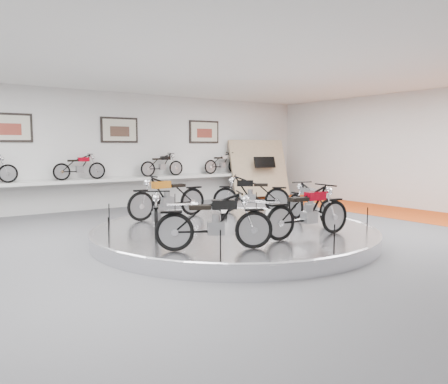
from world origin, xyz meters
TOP-DOWN VIEW (x-y plane):
  - floor at (0.00, 0.00)m, footprint 16.00×16.00m
  - ceiling at (0.00, 0.00)m, footprint 16.00×16.00m
  - wall_back at (0.00, 7.00)m, footprint 16.00×0.00m
  - wall_right at (8.00, 0.00)m, footprint 0.00×14.00m
  - orange_carpet_strip at (6.80, 0.00)m, footprint 2.40×12.60m
  - dado_band at (0.00, 6.98)m, footprint 15.68×0.04m
  - display_platform at (0.00, 0.30)m, footprint 6.40×6.40m
  - platform_rim at (0.00, 0.30)m, footprint 6.40×6.40m
  - shelf at (0.00, 6.70)m, footprint 11.00×0.55m
  - poster_left at (-3.50, 6.96)m, footprint 1.35×0.06m
  - poster_center at (0.00, 6.96)m, footprint 1.35×0.06m
  - poster_right at (3.50, 6.96)m, footprint 1.35×0.06m
  - display_panel at (5.60, 6.10)m, footprint 2.56×1.52m
  - shelf_bike_b at (-1.50, 6.70)m, footprint 1.22×0.43m
  - shelf_bike_c at (1.50, 6.70)m, footprint 1.22×0.43m
  - shelf_bike_d at (4.20, 6.70)m, footprint 1.22×0.43m
  - bike_a at (1.66, 1.74)m, footprint 1.78×1.65m
  - bike_b at (-0.65, 2.28)m, footprint 1.92×0.74m
  - bike_c at (-1.80, 0.63)m, footprint 1.26×1.72m
  - bike_d at (-1.62, -1.29)m, footprint 1.87×1.38m
  - bike_e at (0.57, -1.46)m, footprint 1.86×0.79m
  - bike_f at (1.83, -0.35)m, footprint 0.89×1.74m

SIDE VIEW (x-z plane):
  - floor at x=0.00m, z-range 0.00..0.00m
  - orange_carpet_strip at x=6.80m, z-range 0.00..0.01m
  - display_platform at x=0.00m, z-range 0.00..0.30m
  - platform_rim at x=0.00m, z-range 0.22..0.32m
  - dado_band at x=0.00m, z-range 0.00..1.10m
  - bike_c at x=-1.80m, z-range 0.30..1.26m
  - bike_f at x=1.83m, z-range 0.30..1.27m
  - bike_d at x=-1.62m, z-range 0.30..1.35m
  - bike_a at x=1.66m, z-range 0.30..1.36m
  - bike_e at x=0.57m, z-range 0.30..1.37m
  - bike_b at x=-0.65m, z-range 0.30..1.42m
  - shelf at x=0.00m, z-range 0.95..1.05m
  - display_panel at x=5.60m, z-range 0.10..2.40m
  - shelf_bike_b at x=-1.50m, z-range 1.05..1.78m
  - shelf_bike_c at x=1.50m, z-range 1.05..1.78m
  - shelf_bike_d at x=4.20m, z-range 1.05..1.78m
  - wall_back at x=0.00m, z-range -6.00..10.00m
  - wall_right at x=8.00m, z-range -5.00..9.00m
  - poster_left at x=-3.50m, z-range 2.26..3.14m
  - poster_center at x=0.00m, z-range 2.26..3.14m
  - poster_right at x=3.50m, z-range 2.26..3.14m
  - ceiling at x=0.00m, z-range 4.00..4.00m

